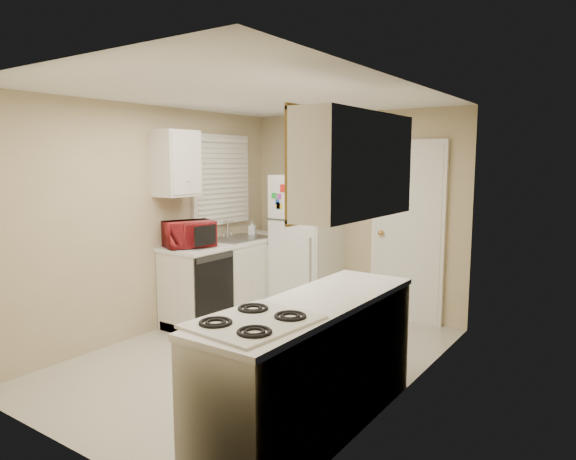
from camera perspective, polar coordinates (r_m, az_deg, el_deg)
The scene contains 19 objects.
floor at distance 4.97m, azimuth -3.38°, elevation -13.92°, with size 3.80×3.80×0.00m, color beige.
ceiling at distance 4.65m, azimuth -3.62°, elevation 14.74°, with size 3.80×3.80×0.00m, color white.
wall_left at distance 5.63m, azimuth -14.79°, elevation 1.03°, with size 3.80×3.80×0.00m, color tan.
wall_right at distance 3.96m, azimuth 12.66°, elevation -1.63°, with size 3.80×3.80×0.00m, color tan.
wall_back at distance 6.25m, azimuth 7.32°, elevation 1.87°, with size 2.80×2.80×0.00m, color tan.
wall_front at distance 3.39m, azimuth -23.75°, elevation -3.64°, with size 2.80×2.80×0.00m, color tan.
left_counter at distance 6.17m, azimuth -6.33°, elevation -5.26°, with size 0.60×1.80×0.90m, color silver.
dishwasher at distance 5.54m, azimuth -8.15°, elevation -6.37°, with size 0.03×0.58×0.72m, color black.
sink at distance 6.20m, azimuth -5.48°, elevation -1.32°, with size 0.54×0.74×0.16m, color gray.
microwave at distance 5.65m, azimuth -10.96°, elevation -0.37°, with size 0.28×0.51×0.34m, color maroon.
soap_bottle at distance 6.46m, azimuth -3.99°, elevation 0.32°, with size 0.08×0.08×0.18m, color white.
window_blinds at distance 6.30m, azimuth -7.39°, elevation 5.56°, with size 0.10×0.98×1.08m, color silver.
upper_cabinet_left at distance 5.63m, azimuth -12.29°, elevation 7.24°, with size 0.30×0.45×0.70m, color silver.
refrigerator at distance 6.24m, azimuth 2.11°, elevation -1.49°, with size 0.68×0.67×1.66m, color silver.
cabinet_over_fridge at distance 6.29m, azimuth 3.52°, elevation 9.25°, with size 0.70×0.30×0.40m, color silver.
interior_door at distance 5.95m, azimuth 13.10°, elevation -0.31°, with size 0.86×0.06×2.08m, color silver.
right_counter at distance 3.60m, azimuth 2.73°, elevation -14.82°, with size 0.60×2.00×0.90m, color silver.
stove at distance 3.20m, azimuth -3.75°, elevation -18.37°, with size 0.57×0.70×0.85m, color silver.
upper_cabinet_right at distance 3.52m, azimuth 7.58°, elevation 7.16°, with size 0.30×1.20×0.70m, color silver.
Camera 1 is at (2.85, -3.63, 1.83)m, focal length 32.00 mm.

